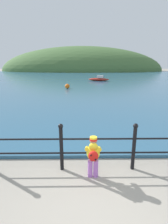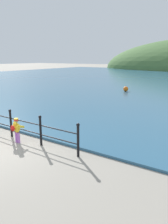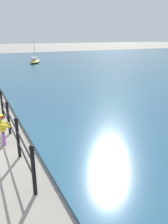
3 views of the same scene
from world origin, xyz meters
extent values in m
cylinder|color=black|center=(-0.77, 1.50, 0.55)|extent=(0.09, 0.09, 1.10)
sphere|color=black|center=(-0.77, 1.50, 1.15)|extent=(0.12, 0.12, 0.12)
cylinder|color=black|center=(1.00, 1.50, 0.55)|extent=(0.09, 0.09, 1.10)
sphere|color=black|center=(1.00, 1.50, 1.15)|extent=(0.12, 0.12, 0.12)
cylinder|color=black|center=(2.77, 1.50, 0.55)|extent=(0.09, 0.09, 1.10)
sphere|color=black|center=(2.77, 1.50, 1.15)|extent=(0.12, 0.12, 0.12)
cylinder|color=black|center=(0.11, 1.50, 0.82)|extent=(5.30, 0.04, 0.04)
cylinder|color=black|center=(0.11, 1.50, 0.45)|extent=(5.30, 0.04, 0.04)
cylinder|color=#AD66C6|center=(-0.08, 1.20, 0.21)|extent=(0.11, 0.11, 0.42)
cylinder|color=#AD66C6|center=(0.05, 1.19, 0.21)|extent=(0.11, 0.11, 0.42)
ellipsoid|color=yellow|center=(-0.01, 1.20, 0.62)|extent=(0.31, 0.24, 0.40)
ellipsoid|color=yellow|center=(-0.02, 1.14, 0.80)|extent=(0.21, 0.13, 0.18)
cylinder|color=yellow|center=(-0.16, 1.30, 0.67)|extent=(0.11, 0.32, 0.19)
cylinder|color=yellow|center=(0.13, 1.28, 0.67)|extent=(0.11, 0.32, 0.19)
sphere|color=#A37556|center=(-0.01, 1.20, 0.92)|extent=(0.17, 0.17, 0.17)
cylinder|color=red|center=(-0.01, 1.20, 0.94)|extent=(0.17, 0.17, 0.04)
cylinder|color=yellow|center=(-0.01, 1.20, 0.98)|extent=(0.16, 0.16, 0.04)
ellipsoid|color=red|center=(-0.03, 1.00, 0.64)|extent=(0.23, 0.14, 0.24)
sphere|color=black|center=(-0.08, 0.94, 0.70)|extent=(0.04, 0.04, 0.04)
sphere|color=black|center=(0.02, 0.94, 0.59)|extent=(0.04, 0.04, 0.04)
sphere|color=orange|center=(-1.76, 15.79, 0.34)|extent=(0.49, 0.49, 0.49)
camera|label=1|loc=(-0.27, -2.36, 2.55)|focal=28.00mm
camera|label=2|loc=(6.82, -4.11, 3.31)|focal=35.00mm
camera|label=3|loc=(6.80, 0.70, 3.31)|focal=35.00mm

